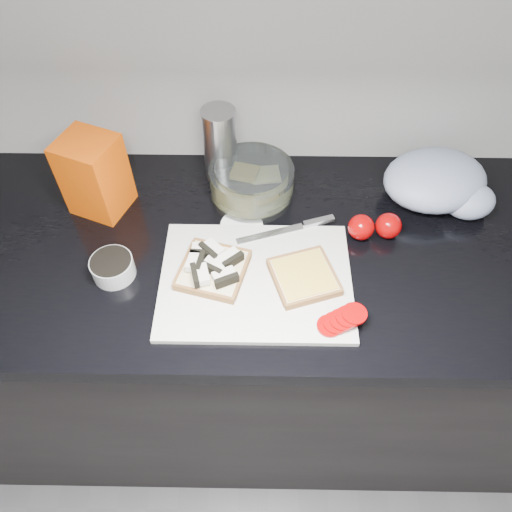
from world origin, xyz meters
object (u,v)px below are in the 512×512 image
(steel_canister, at_px, (220,145))
(cutting_board, at_px, (256,280))
(glass_bowl, at_px, (252,183))
(bread_bag, at_px, (95,175))

(steel_canister, bearing_deg, cutting_board, -74.78)
(cutting_board, height_order, glass_bowl, glass_bowl)
(cutting_board, bearing_deg, steel_canister, 105.22)
(glass_bowl, distance_m, steel_canister, 0.12)
(cutting_board, relative_size, glass_bowl, 2.01)
(steel_canister, bearing_deg, glass_bowl, -42.35)
(glass_bowl, height_order, steel_canister, steel_canister)
(glass_bowl, bearing_deg, steel_canister, 137.65)
(bread_bag, bearing_deg, steel_canister, 42.83)
(cutting_board, distance_m, steel_canister, 0.35)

